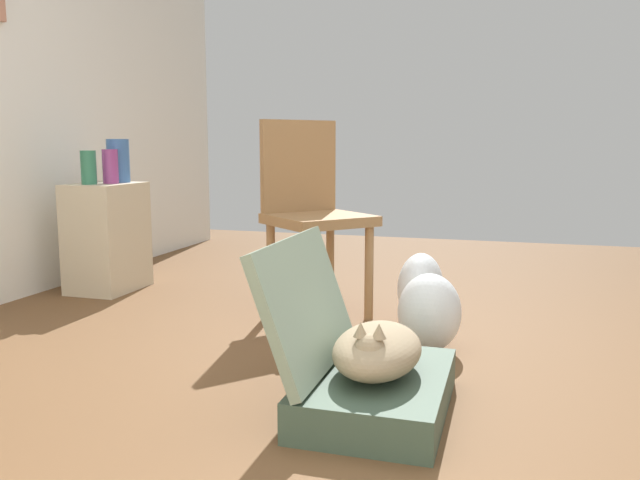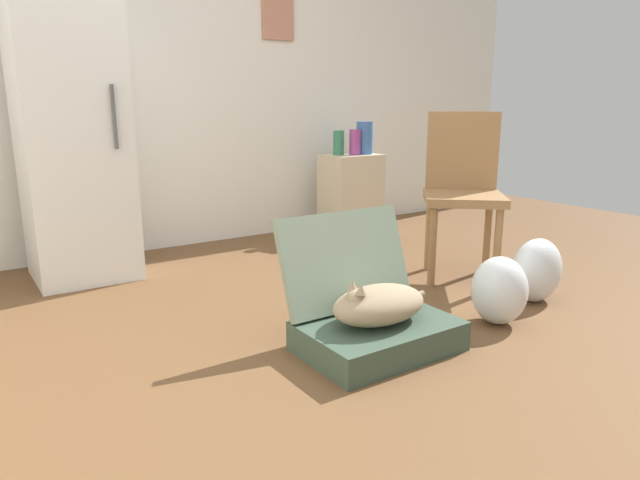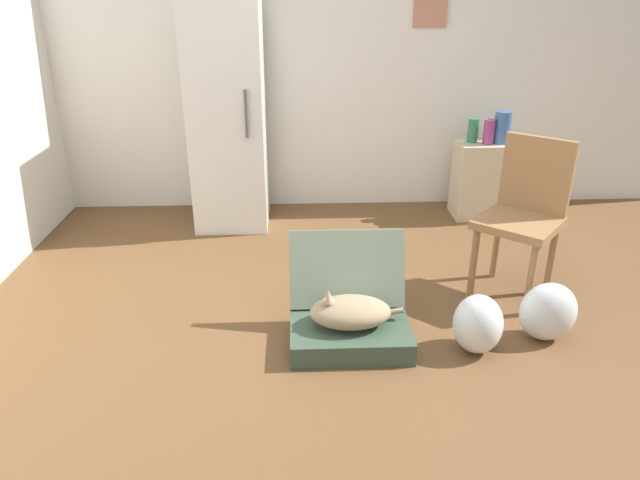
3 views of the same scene
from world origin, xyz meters
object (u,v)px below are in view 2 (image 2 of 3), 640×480
(side_table, at_px, (351,194))
(vase_tall, at_px, (339,143))
(refrigerator, at_px, (71,132))
(vase_round, at_px, (355,142))
(suitcase_base, at_px, (378,336))
(chair, at_px, (463,187))
(plastic_bag_white, at_px, (499,290))
(cat, at_px, (378,304))
(plastic_bag_clear, at_px, (537,270))
(vase_short, at_px, (364,138))

(side_table, bearing_deg, vase_tall, 169.17)
(refrigerator, relative_size, vase_round, 8.82)
(suitcase_base, relative_size, refrigerator, 0.37)
(suitcase_base, distance_m, chair, 1.35)
(plastic_bag_white, bearing_deg, cat, 173.02)
(plastic_bag_white, bearing_deg, suitcase_base, 173.00)
(plastic_bag_white, xyz_separation_m, chair, (0.44, 0.66, 0.38))
(plastic_bag_clear, relative_size, vase_short, 1.33)
(vase_short, xyz_separation_m, chair, (-0.27, -1.30, -0.22))
(plastic_bag_white, distance_m, vase_tall, 2.15)
(suitcase_base, distance_m, plastic_bag_white, 0.69)
(plastic_bag_white, xyz_separation_m, plastic_bag_clear, (0.42, 0.10, 0.01))
(side_table, bearing_deg, chair, -96.99)
(suitcase_base, bearing_deg, side_table, 56.09)
(plastic_bag_white, relative_size, vase_short, 1.28)
(chair, bearing_deg, plastic_bag_clear, -50.79)
(suitcase_base, bearing_deg, chair, 27.27)
(vase_tall, bearing_deg, cat, -121.40)
(refrigerator, xyz_separation_m, side_table, (2.09, 0.05, -0.56))
(chair, bearing_deg, vase_tall, 129.05)
(plastic_bag_white, distance_m, vase_short, 2.17)
(plastic_bag_clear, bearing_deg, cat, -179.34)
(vase_short, bearing_deg, vase_round, -169.72)
(cat, xyz_separation_m, plastic_bag_clear, (1.10, 0.01, -0.04))
(suitcase_base, height_order, side_table, side_table)
(plastic_bag_clear, height_order, vase_round, vase_round)
(suitcase_base, xyz_separation_m, vase_short, (1.39, 1.88, 0.70))
(plastic_bag_clear, bearing_deg, vase_short, 81.05)
(cat, bearing_deg, refrigerator, 113.33)
(refrigerator, height_order, vase_tall, refrigerator)
(side_table, distance_m, vase_short, 0.46)
(suitcase_base, bearing_deg, vase_tall, 58.73)
(plastic_bag_white, height_order, vase_tall, vase_tall)
(refrigerator, bearing_deg, plastic_bag_clear, -44.06)
(suitcase_base, height_order, chair, chair)
(cat, distance_m, vase_round, 2.32)
(vase_round, relative_size, chair, 0.20)
(cat, bearing_deg, suitcase_base, -4.16)
(plastic_bag_white, xyz_separation_m, refrigerator, (-1.48, 1.94, 0.71))
(side_table, bearing_deg, vase_short, -13.03)
(vase_round, bearing_deg, refrigerator, -179.88)
(vase_tall, bearing_deg, plastic_bag_white, -103.77)
(cat, height_order, refrigerator, refrigerator)
(plastic_bag_white, distance_m, chair, 0.88)
(vase_round, bearing_deg, cat, -124.69)
(side_table, bearing_deg, suitcase_base, -123.91)
(suitcase_base, xyz_separation_m, refrigerator, (-0.81, 1.86, 0.81))
(plastic_bag_white, distance_m, vase_round, 2.11)
(side_table, bearing_deg, plastic_bag_clear, -95.52)
(refrigerator, bearing_deg, chair, -33.62)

